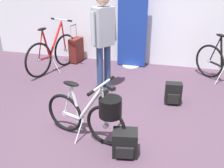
# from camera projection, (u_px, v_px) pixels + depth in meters

# --- Properties ---
(ground_plane) EXTENTS (7.39, 7.39, 0.00)m
(ground_plane) POSITION_uv_depth(u_px,v_px,m) (118.00, 130.00, 3.36)
(ground_plane) COLOR #473342
(back_wall) EXTENTS (7.39, 0.10, 2.65)m
(back_wall) POSITION_uv_depth(u_px,v_px,m) (150.00, 1.00, 5.20)
(back_wall) COLOR silver
(back_wall) RESTS_ON ground_plane
(floor_banner_stand) EXTENTS (0.60, 0.36, 1.87)m
(floor_banner_stand) POSITION_uv_depth(u_px,v_px,m) (132.00, 27.00, 5.19)
(floor_banner_stand) COLOR #B7B7BC
(floor_banner_stand) RESTS_ON ground_plane
(folding_bike_foreground) EXTENTS (1.10, 0.52, 0.79)m
(folding_bike_foreground) POSITION_uv_depth(u_px,v_px,m) (93.00, 113.00, 3.01)
(folding_bike_foreground) COLOR black
(folding_bike_foreground) RESTS_ON ground_plane
(display_bike_right) EXTENTS (0.57, 1.41, 1.01)m
(display_bike_right) POSITION_uv_depth(u_px,v_px,m) (53.00, 53.00, 5.15)
(display_bike_right) COLOR black
(display_bike_right) RESTS_ON ground_plane
(visitor_near_wall) EXTENTS (0.38, 0.44, 1.63)m
(visitor_near_wall) POSITION_uv_depth(u_px,v_px,m) (103.00, 37.00, 4.11)
(visitor_near_wall) COLOR navy
(visitor_near_wall) RESTS_ON ground_plane
(rolling_suitcase) EXTENTS (0.23, 0.38, 0.83)m
(rolling_suitcase) POSITION_uv_depth(u_px,v_px,m) (76.00, 50.00, 5.69)
(rolling_suitcase) COLOR maroon
(rolling_suitcase) RESTS_ON ground_plane
(backpack_on_floor) EXTENTS (0.26, 0.20, 0.35)m
(backpack_on_floor) POSITION_uv_depth(u_px,v_px,m) (173.00, 94.00, 3.95)
(backpack_on_floor) COLOR black
(backpack_on_floor) RESTS_ON ground_plane
(handbag_on_floor) EXTENTS (0.31, 0.27, 0.30)m
(handbag_on_floor) POSITION_uv_depth(u_px,v_px,m) (125.00, 143.00, 2.87)
(handbag_on_floor) COLOR black
(handbag_on_floor) RESTS_ON ground_plane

